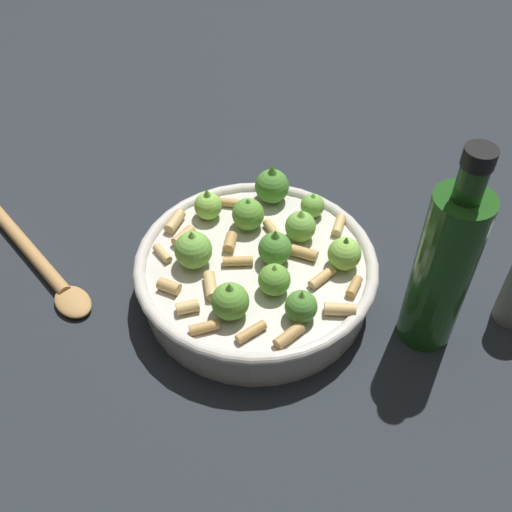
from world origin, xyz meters
TOP-DOWN VIEW (x-y plane):
  - ground_plane at (0.00, 0.00)m, footprint 2.40×2.40m
  - cooking_pan at (-0.00, 0.00)m, footprint 0.26×0.26m
  - olive_oil_bottle at (0.08, 0.17)m, footprint 0.06×0.06m
  - wooden_spoon at (-0.08, -0.24)m, footprint 0.22×0.15m

SIDE VIEW (x-z plane):
  - ground_plane at x=0.00m, z-range 0.00..0.00m
  - wooden_spoon at x=-0.08m, z-range 0.00..0.02m
  - cooking_pan at x=0.00m, z-range -0.01..0.08m
  - olive_oil_bottle at x=0.08m, z-range -0.02..0.22m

